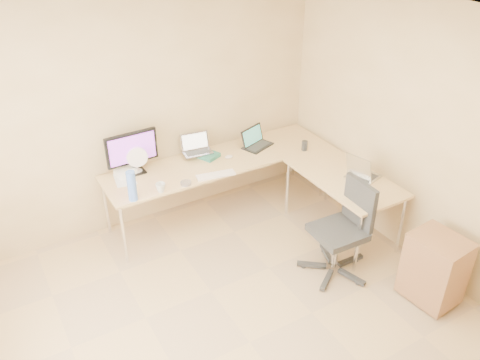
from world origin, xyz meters
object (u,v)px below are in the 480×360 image
desk_fan (136,160)px  laptop_return (364,167)px  desk_return (341,205)px  cabinet (435,268)px  laptop_center (197,144)px  water_bottle (132,186)px  laptop_black (258,138)px  keyboard (216,175)px  desk_main (220,187)px  office_chair (338,231)px  monitor (132,153)px  mug (161,188)px

desk_fan → laptop_return: bearing=-20.4°
desk_fan → laptop_return: 2.42m
desk_return → cabinet: desk_return is taller
desk_return → cabinet: bearing=-87.7°
cabinet → desk_return: bearing=87.2°
laptop_center → water_bottle: size_ratio=1.05×
laptop_black → laptop_center: bearing=148.3°
laptop_center → keyboard: (-0.03, -0.50, -0.14)m
laptop_return → cabinet: laptop_return is taller
water_bottle → laptop_return: bearing=-20.0°
desk_return → laptop_center: 1.74m
desk_main → laptop_center: size_ratio=8.07×
laptop_black → office_chair: (-0.04, -1.54, -0.34)m
keyboard → cabinet: (1.23, -1.95, -0.38)m
keyboard → water_bottle: 0.93m
cabinet → laptop_center: bearing=111.1°
water_bottle → desk_main: bearing=14.8°
desk_fan → water_bottle: bearing=-101.7°
keyboard → desk_fan: desk_fan is taller
desk_main → water_bottle: (-1.13, -0.30, 0.52)m
desk_return → laptop_black: 1.24m
monitor → cabinet: bearing=-53.3°
desk_main → water_bottle: bearing=-165.2°
desk_main → laptop_black: laptop_black is taller
water_bottle → laptop_return: size_ratio=0.86×
monitor → laptop_black: (1.47, -0.14, -0.13)m
office_chair → cabinet: size_ratio=1.48×
mug → cabinet: bearing=-46.3°
keyboard → cabinet: keyboard is taller
desk_fan → cabinet: 3.16m
mug → keyboard: bearing=0.0°
keyboard → mug: bearing=-169.5°
monitor → mug: bearing=-80.8°
desk_return → laptop_black: laptop_black is taller
keyboard → office_chair: (0.71, -1.19, -0.24)m
water_bottle → cabinet: water_bottle is taller
laptop_center → cabinet: bearing=-56.7°
desk_return → cabinet: size_ratio=1.93×
desk_main → laptop_center: laptop_center is taller
water_bottle → cabinet: 2.95m
laptop_center → office_chair: 1.86m
desk_return → keyboard: size_ratio=3.11×
laptop_center → laptop_return: (1.31, -1.32, -0.03)m
desk_return → keyboard: keyboard is taller
water_bottle → monitor: bearing=68.8°
desk_main → keyboard: 0.52m
laptop_black → monitor: bearing=154.0°
desk_main → mug: (-0.84, -0.30, 0.41)m
mug → office_chair: bearing=-41.6°
laptop_black → mug: (-1.38, -0.36, -0.07)m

